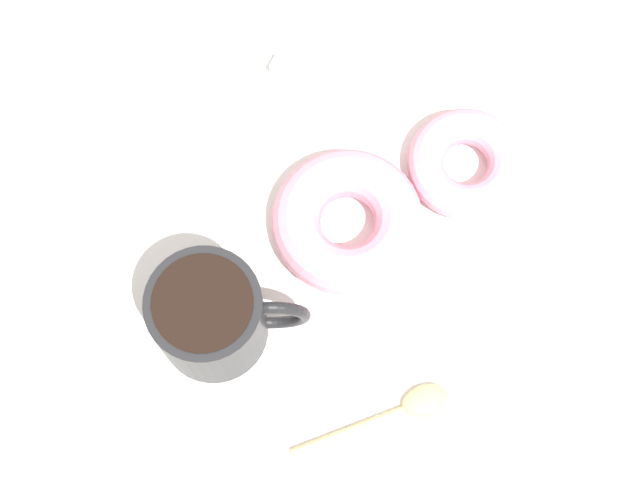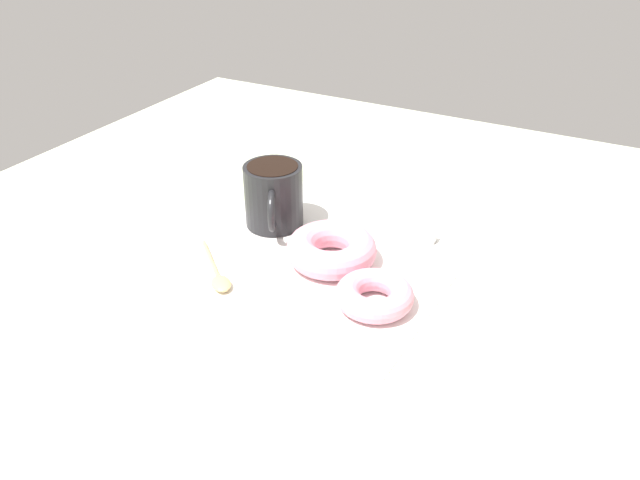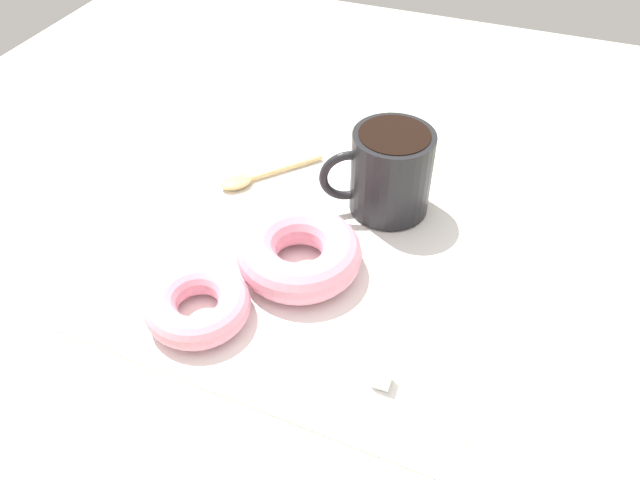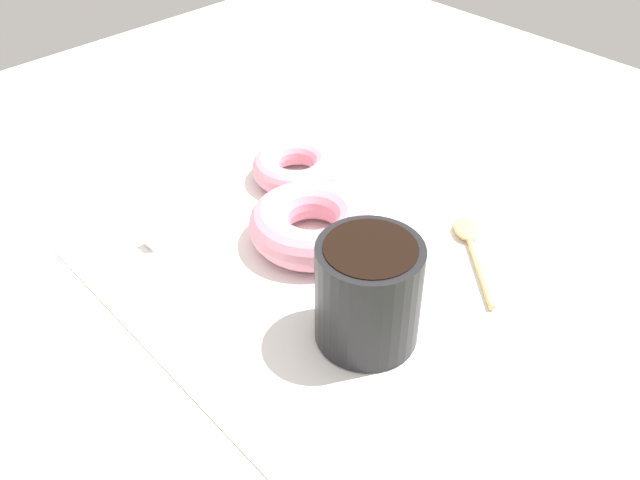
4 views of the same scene
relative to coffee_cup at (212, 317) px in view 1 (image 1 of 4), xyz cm
name	(u,v)px [view 1 (image 1 of 4)]	position (x,y,z in cm)	size (l,w,h in cm)	color
ground_plane	(314,259)	(3.75, 8.78, -5.98)	(120.00, 120.00, 2.00)	beige
napkin	(320,248)	(3.92, 9.56, -4.83)	(35.49, 35.49, 0.30)	white
coffee_cup	(212,317)	(0.00, 0.00, 0.00)	(11.11, 8.34, 9.08)	black
donut_near_cup	(348,222)	(5.12, 11.89, -2.76)	(11.85, 11.85, 3.83)	pink
donut_far	(466,164)	(11.15, 20.68, -3.23)	(9.33, 9.33, 2.90)	pink
spoon	(405,409)	(15.51, 1.22, -4.28)	(9.41, 10.41, 0.90)	#D8B772
sugar_cube	(281,66)	(-6.04, 21.64, -3.96)	(1.44, 1.44, 1.44)	white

